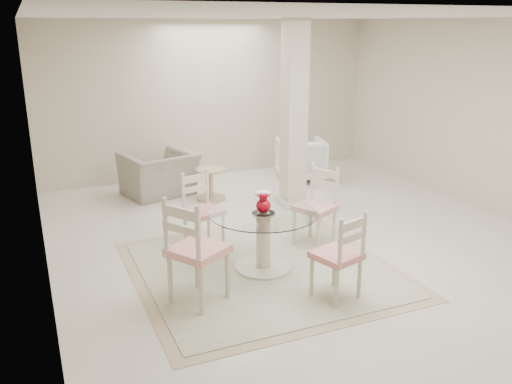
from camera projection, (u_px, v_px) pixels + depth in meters
name	position (u px, v px, depth m)	size (l,w,h in m)	color
ground	(303.00, 241.00, 6.81)	(7.00, 7.00, 0.00)	silver
room_shell	(308.00, 93.00, 6.25)	(6.02, 7.02, 2.71)	beige
column	(294.00, 116.00, 7.73)	(0.30, 0.30, 2.70)	beige
area_rug	(263.00, 269.00, 6.02)	(2.79, 2.79, 0.02)	tan
dining_table	(263.00, 241.00, 5.92)	(1.17, 1.17, 0.68)	beige
red_vase	(263.00, 202.00, 5.79)	(0.19, 0.16, 0.24)	#A90516
dining_chair_east	(318.00, 200.00, 6.58)	(0.58, 0.58, 1.07)	beige
dining_chair_north	(201.00, 204.00, 6.52)	(0.49, 0.49, 1.02)	beige
dining_chair_west	(192.00, 244.00, 5.10)	(0.66, 0.66, 1.20)	beige
dining_chair_south	(342.00, 250.00, 5.21)	(0.51, 0.51, 1.01)	beige
recliner_taupe	(159.00, 174.00, 8.57)	(1.05, 0.92, 0.69)	gray
armchair_white	(301.00, 159.00, 9.42)	(0.77, 0.80, 0.72)	white
side_table	(211.00, 185.00, 8.38)	(0.47, 0.47, 0.49)	tan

